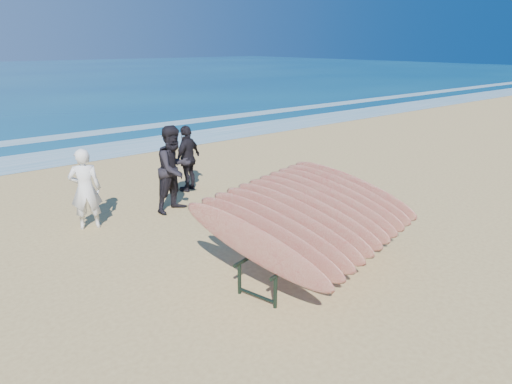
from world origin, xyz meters
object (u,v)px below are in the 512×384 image
person_white (85,189)px  person_dark_b (188,158)px  surfboard_rack (311,213)px  person_dark_a (174,169)px

person_white → person_dark_b: (2.88, 0.88, 0.01)m
person_white → person_dark_b: 3.01m
surfboard_rack → person_dark_a: (-0.44, 3.73, 0.05)m
person_white → person_dark_b: bearing=-141.5°
surfboard_rack → person_white: 4.58m
surfboard_rack → person_dark_b: 4.85m
person_dark_a → person_dark_b: bearing=33.2°
person_white → person_dark_a: 1.91m
person_dark_a → person_dark_b: (0.98, 1.09, -0.13)m
person_white → person_dark_a: (1.90, -0.21, 0.13)m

